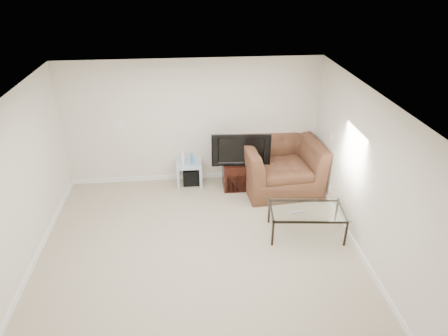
{
  "coord_description": "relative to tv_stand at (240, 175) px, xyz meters",
  "views": [
    {
      "loc": [
        -0.08,
        -4.84,
        4.13
      ],
      "look_at": [
        0.5,
        1.2,
        0.9
      ],
      "focal_mm": 32.0,
      "sensor_mm": 36.0,
      "label": 1
    }
  ],
  "objects": [
    {
      "name": "dvd_player",
      "position": [
        -0.0,
        -0.04,
        0.19
      ],
      "size": [
        0.38,
        0.27,
        0.05
      ],
      "primitive_type": "cube",
      "rotation": [
        0.0,
        0.0,
        -0.0
      ],
      "color": "black",
      "rests_on": "tv_stand"
    },
    {
      "name": "wall_right",
      "position": [
        1.6,
        -2.05,
        0.97
      ],
      "size": [
        0.02,
        5.0,
        2.5
      ],
      "primitive_type": "cube",
      "color": "silver",
      "rests_on": "ground"
    },
    {
      "name": "subwoofer",
      "position": [
        -0.97,
        0.25,
        -0.11
      ],
      "size": [
        0.33,
        0.33,
        0.33
      ],
      "primitive_type": "cube",
      "rotation": [
        0.0,
        0.0,
        0.01
      ],
      "color": "black",
      "rests_on": "floor"
    },
    {
      "name": "side_table",
      "position": [
        -1.0,
        0.23,
        -0.04
      ],
      "size": [
        0.51,
        0.51,
        0.48
      ],
      "primitive_type": null,
      "rotation": [
        0.0,
        0.0,
        -0.01
      ],
      "color": "silver",
      "rests_on": "floor"
    },
    {
      "name": "television",
      "position": [
        -0.0,
        -0.03,
        0.6
      ],
      "size": [
        1.05,
        0.28,
        0.65
      ],
      "primitive_type": "imported",
      "rotation": [
        0.0,
        0.0,
        -0.07
      ],
      "color": "black",
      "rests_on": "tv_stand"
    },
    {
      "name": "plate_right_switch",
      "position": [
        1.59,
        -0.45,
        0.97
      ],
      "size": [
        0.02,
        0.09,
        0.13
      ],
      "primitive_type": "cube",
      "color": "white",
      "rests_on": "wall_right"
    },
    {
      "name": "floor",
      "position": [
        -0.9,
        -2.05,
        -0.28
      ],
      "size": [
        5.0,
        5.0,
        0.0
      ],
      "primitive_type": "plane",
      "color": "tan",
      "rests_on": "ground"
    },
    {
      "name": "plate_right_outlet",
      "position": [
        1.59,
        -0.75,
        0.02
      ],
      "size": [
        0.02,
        0.08,
        0.12
      ],
      "primitive_type": "cube",
      "color": "white",
      "rests_on": "wall_right"
    },
    {
      "name": "recliner",
      "position": [
        0.79,
        -0.08,
        0.38
      ],
      "size": [
        1.58,
        1.1,
        1.32
      ],
      "primitive_type": "imported",
      "rotation": [
        0.0,
        0.0,
        0.08
      ],
      "color": "brown",
      "rests_on": "floor"
    },
    {
      "name": "wall_left",
      "position": [
        -3.4,
        -2.05,
        0.97
      ],
      "size": [
        0.02,
        5.0,
        2.5
      ],
      "primitive_type": "cube",
      "color": "silver",
      "rests_on": "ground"
    },
    {
      "name": "remote",
      "position": [
        0.7,
        -1.71,
        0.22
      ],
      "size": [
        0.2,
        0.08,
        0.02
      ],
      "primitive_type": "cube",
      "rotation": [
        0.0,
        0.0,
        0.14
      ],
      "color": "#B2B2B7",
      "rests_on": "coffee_table"
    },
    {
      "name": "wall_back",
      "position": [
        -0.9,
        0.45,
        0.97
      ],
      "size": [
        5.0,
        0.02,
        2.5
      ],
      "primitive_type": "cube",
      "color": "silver",
      "rests_on": "ground"
    },
    {
      "name": "game_case",
      "position": [
        -0.94,
        0.21,
        0.3
      ],
      "size": [
        0.06,
        0.14,
        0.19
      ],
      "primitive_type": "cube",
      "rotation": [
        0.0,
        0.0,
        0.04
      ],
      "color": "#337FCC",
      "rests_on": "side_table"
    },
    {
      "name": "coffee_table",
      "position": [
        0.89,
        -1.63,
        -0.03
      ],
      "size": [
        1.31,
        0.83,
        0.49
      ],
      "primitive_type": null,
      "rotation": [
        0.0,
        0.0,
        -0.1
      ],
      "color": "black",
      "rests_on": "floor"
    },
    {
      "name": "tv_stand",
      "position": [
        0.0,
        0.0,
        0.0
      ],
      "size": [
        0.67,
        0.47,
        0.56
      ],
      "primitive_type": null,
      "rotation": [
        0.0,
        0.0,
        -0.0
      ],
      "color": "black",
      "rests_on": "floor"
    },
    {
      "name": "plate_back",
      "position": [
        -2.3,
        0.44,
        0.97
      ],
      "size": [
        0.12,
        0.02,
        0.12
      ],
      "primitive_type": "cube",
      "color": "white",
      "rests_on": "wall_back"
    },
    {
      "name": "ceiling",
      "position": [
        -0.9,
        -2.05,
        2.22
      ],
      "size": [
        5.0,
        5.0,
        0.0
      ],
      "primitive_type": "plane",
      "color": "white",
      "rests_on": "ground"
    },
    {
      "name": "game_console",
      "position": [
        -1.12,
        0.21,
        0.31
      ],
      "size": [
        0.06,
        0.16,
        0.22
      ],
      "primitive_type": "cube",
      "rotation": [
        0.0,
        0.0,
        0.06
      ],
      "color": "white",
      "rests_on": "side_table"
    }
  ]
}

